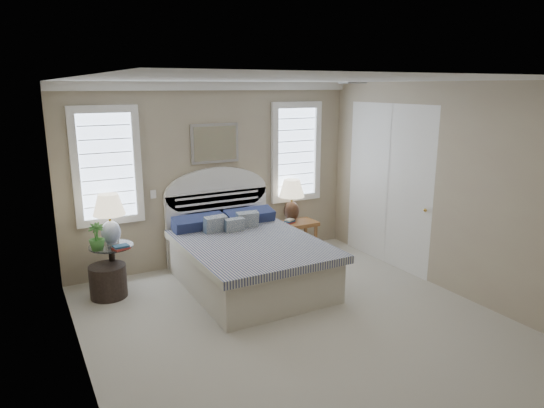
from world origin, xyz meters
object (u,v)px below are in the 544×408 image
at_px(bed, 246,256).
at_px(nightstand_right, 300,230).
at_px(lamp_left, 109,213).
at_px(lamp_right, 292,195).
at_px(side_table_left, 113,263).
at_px(floor_pot, 108,281).

bearing_deg(bed, nightstand_right, 28.03).
xyz_separation_m(bed, nightstand_right, (1.30, 0.69, 0.00)).
relative_size(lamp_left, lamp_right, 1.00).
xyz_separation_m(side_table_left, lamp_left, (0.03, 0.09, 0.65)).
bearing_deg(lamp_left, bed, -22.86).
distance_m(bed, side_table_left, 1.75).
distance_m(floor_pot, lamp_left, 0.87).
bearing_deg(lamp_right, floor_pot, -172.12).
xyz_separation_m(bed, floor_pot, (-1.75, 0.43, -0.17)).
xyz_separation_m(floor_pot, lamp_left, (0.13, 0.25, 0.83)).
relative_size(bed, lamp_right, 3.39).
distance_m(side_table_left, lamp_right, 2.94).
relative_size(bed, floor_pot, 4.90).
bearing_deg(side_table_left, nightstand_right, 1.94).
distance_m(nightstand_right, lamp_right, 0.58).
bearing_deg(nightstand_right, lamp_right, 116.60).
bearing_deg(bed, lamp_right, 34.51).
relative_size(side_table_left, nightstand_right, 1.19).
xyz_separation_m(bed, side_table_left, (-1.65, 0.59, 0.00)).
height_order(bed, nightstand_right, bed).
xyz_separation_m(side_table_left, lamp_right, (2.87, 0.25, 0.55)).
xyz_separation_m(bed, lamp_right, (1.22, 0.84, 0.55)).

